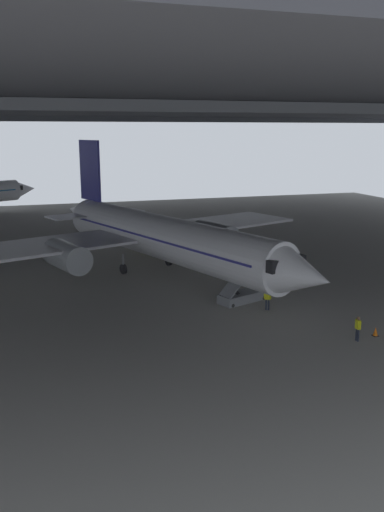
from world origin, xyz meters
name	(u,v)px	position (x,y,z in m)	size (l,w,h in m)	color
ground_plane	(175,280)	(0.00, 0.00, 0.00)	(110.00, 110.00, 0.00)	gray
hangar_structure	(137,107)	(-0.08, 13.78, 15.26)	(121.00, 99.00, 15.89)	#4C4F54
airplane_main	(159,236)	(-0.76, 2.33, 3.52)	(36.59, 36.84, 11.83)	white
boarding_stairs	(243,292)	(3.39, -7.35, 0.74)	(4.50, 2.76, 4.73)	slate
crew_worker_near_nose	(358,327)	(7.05, -17.00, 0.90)	(0.23, 0.55, 1.59)	#232838
crew_worker_by_stairs	(268,298)	(4.27, -9.83, 0.91)	(0.46, 0.39, 1.60)	#232838
traffic_cone_orange	(376,332)	(8.65, -16.64, 0.29)	(0.36, 0.36, 0.60)	black
baggage_tug	(151,248)	(0.53, 11.46, 0.53)	(1.32, 2.22, 0.90)	yellow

